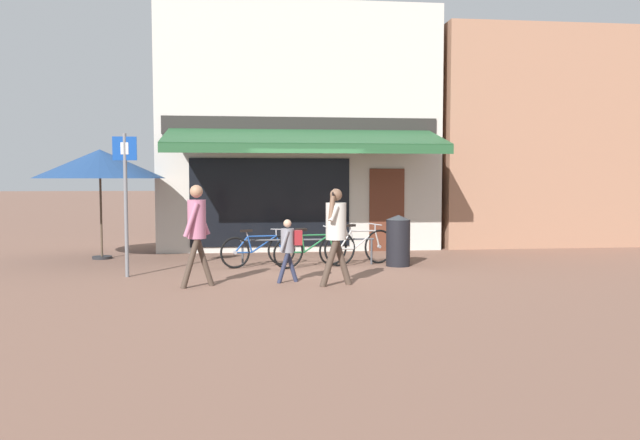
% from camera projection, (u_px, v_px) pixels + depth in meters
% --- Properties ---
extents(ground_plane, '(160.00, 160.00, 0.00)m').
position_uv_depth(ground_plane, '(310.00, 266.00, 13.14)').
color(ground_plane, brown).
extents(shop_front, '(7.21, 4.96, 6.26)m').
position_uv_depth(shop_front, '(297.00, 132.00, 16.96)').
color(shop_front, beige).
rests_on(shop_front, ground_plane).
extents(neighbour_building, '(5.93, 4.00, 5.89)m').
position_uv_depth(neighbour_building, '(526.00, 141.00, 18.26)').
color(neighbour_building, '#9E7056').
rests_on(neighbour_building, ground_plane).
extents(bike_rack_rail, '(2.86, 0.04, 0.57)m').
position_uv_depth(bike_rack_rail, '(308.00, 244.00, 13.26)').
color(bike_rack_rail, '#47494F').
rests_on(bike_rack_rail, ground_plane).
extents(bicycle_blue, '(1.61, 0.79, 0.80)m').
position_uv_depth(bicycle_blue, '(259.00, 250.00, 13.07)').
color(bicycle_blue, black).
rests_on(bicycle_blue, ground_plane).
extents(bicycle_green, '(1.67, 0.85, 0.85)m').
position_uv_depth(bicycle_green, '(311.00, 250.00, 12.97)').
color(bicycle_green, black).
rests_on(bicycle_green, ground_plane).
extents(bicycle_silver, '(1.63, 0.70, 0.88)m').
position_uv_depth(bicycle_silver, '(360.00, 246.00, 13.33)').
color(bicycle_silver, black).
rests_on(bicycle_silver, ground_plane).
extents(pedestrian_adult, '(0.60, 0.56, 1.69)m').
position_uv_depth(pedestrian_adult, '(336.00, 226.00, 10.72)').
color(pedestrian_adult, '#47382D').
rests_on(pedestrian_adult, ground_plane).
extents(pedestrian_child, '(0.46, 0.38, 1.14)m').
position_uv_depth(pedestrian_child, '(289.00, 243.00, 11.06)').
color(pedestrian_child, '#282D47').
rests_on(pedestrian_child, ground_plane).
extents(pedestrian_second_adult, '(0.57, 0.54, 1.76)m').
position_uv_depth(pedestrian_second_adult, '(197.00, 224.00, 10.57)').
color(pedestrian_second_adult, '#47382D').
rests_on(pedestrian_second_adult, ground_plane).
extents(litter_bin, '(0.52, 0.52, 1.08)m').
position_uv_depth(litter_bin, '(398.00, 240.00, 13.16)').
color(litter_bin, black).
rests_on(litter_bin, ground_plane).
extents(parking_sign, '(0.44, 0.07, 2.69)m').
position_uv_depth(parking_sign, '(126.00, 190.00, 11.62)').
color(parking_sign, slate).
rests_on(parking_sign, ground_plane).
extents(cafe_parasol, '(2.93, 2.93, 2.51)m').
position_uv_depth(cafe_parasol, '(100.00, 164.00, 14.22)').
color(cafe_parasol, '#4C3D2D').
rests_on(cafe_parasol, ground_plane).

